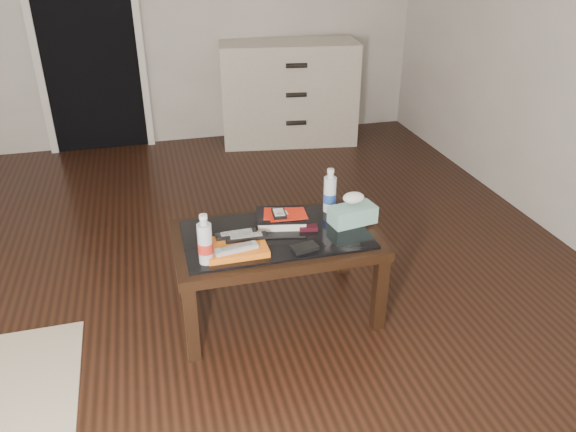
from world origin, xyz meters
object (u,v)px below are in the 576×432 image
object	(u,v)px
dresser	(289,93)
textbook	(281,218)
tissue_box	(353,215)
water_bottle_left	(205,239)
water_bottle_right	(330,190)
coffee_table	(276,245)

from	to	relation	value
dresser	textbook	bearing A→B (deg)	-97.30
tissue_box	water_bottle_left	bearing A→B (deg)	-175.92
water_bottle_left	dresser	bearing A→B (deg)	68.06
water_bottle_left	water_bottle_right	bearing A→B (deg)	26.39
dresser	tissue_box	xyz separation A→B (m)	(-0.32, -2.50, 0.06)
coffee_table	dresser	distance (m)	2.61
coffee_table	textbook	world-z (taller)	textbook
dresser	water_bottle_right	xyz separation A→B (m)	(-0.39, -2.34, 0.13)
dresser	tissue_box	size ratio (longest dim) A/B	5.47
textbook	tissue_box	size ratio (longest dim) A/B	1.09
dresser	coffee_table	bearing A→B (deg)	-97.82
dresser	water_bottle_left	size ratio (longest dim) A/B	5.29
coffee_table	water_bottle_left	xyz separation A→B (m)	(-0.36, -0.17, 0.18)
dresser	water_bottle_left	distance (m)	2.90
textbook	water_bottle_left	bearing A→B (deg)	-134.99
textbook	water_bottle_right	world-z (taller)	water_bottle_right
coffee_table	textbook	size ratio (longest dim) A/B	4.00
water_bottle_left	tissue_box	world-z (taller)	water_bottle_left
coffee_table	dresser	world-z (taller)	dresser
coffee_table	water_bottle_left	distance (m)	0.44
water_bottle_left	water_bottle_right	distance (m)	0.77
coffee_table	water_bottle_right	world-z (taller)	water_bottle_right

